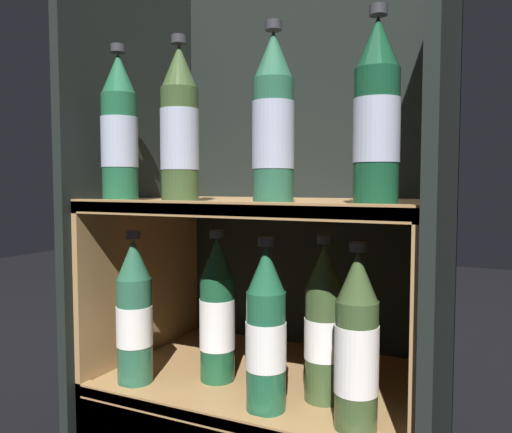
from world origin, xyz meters
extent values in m
cube|color=black|center=(0.00, 0.41, 0.51)|extent=(0.64, 0.02, 1.01)
cube|color=black|center=(-0.31, 0.20, 0.51)|extent=(0.02, 0.44, 1.01)
cube|color=black|center=(0.31, 0.20, 0.51)|extent=(0.02, 0.44, 1.01)
cube|color=#9E7547|center=(0.00, 0.20, 0.19)|extent=(0.60, 0.40, 0.02)
cube|color=#9E7547|center=(0.00, 0.01, 0.19)|extent=(0.60, 0.02, 0.03)
cube|color=#9E7547|center=(-0.29, 0.20, 0.09)|extent=(0.01, 0.40, 0.18)
cube|color=#9E7547|center=(0.00, 0.20, 0.53)|extent=(0.60, 0.40, 0.02)
cube|color=#9E7547|center=(0.00, 0.01, 0.53)|extent=(0.60, 0.02, 0.03)
cube|color=#9E7547|center=(-0.29, 0.20, 0.26)|extent=(0.01, 0.40, 0.52)
cube|color=#9E7547|center=(0.29, 0.20, 0.26)|extent=(0.01, 0.40, 0.52)
cylinder|color=#1E5638|center=(-0.24, 0.06, 0.63)|extent=(0.06, 0.06, 0.19)
cylinder|color=#9EA8BC|center=(-0.24, 0.06, 0.64)|extent=(0.07, 0.07, 0.09)
cone|color=#1E5638|center=(-0.24, 0.06, 0.77)|extent=(0.06, 0.06, 0.07)
cylinder|color=#333338|center=(-0.24, 0.06, 0.81)|extent=(0.03, 0.03, 0.01)
cylinder|color=#384C28|center=(-0.11, 0.06, 0.63)|extent=(0.06, 0.06, 0.19)
cylinder|color=#9EA8BC|center=(-0.11, 0.06, 0.64)|extent=(0.07, 0.07, 0.10)
cone|color=#384C28|center=(-0.11, 0.06, 0.77)|extent=(0.06, 0.06, 0.07)
cylinder|color=#333338|center=(-0.11, 0.06, 0.81)|extent=(0.03, 0.03, 0.01)
cylinder|color=#285B42|center=(0.07, 0.06, 0.63)|extent=(0.06, 0.06, 0.19)
cylinder|color=#9EA8BC|center=(0.07, 0.06, 0.64)|extent=(0.07, 0.07, 0.10)
cone|color=#285B42|center=(0.07, 0.06, 0.77)|extent=(0.06, 0.06, 0.07)
cylinder|color=#333338|center=(0.07, 0.06, 0.81)|extent=(0.03, 0.03, 0.01)
cylinder|color=#144228|center=(0.23, 0.06, 0.63)|extent=(0.06, 0.06, 0.19)
cylinder|color=#9EA8BC|center=(0.23, 0.06, 0.64)|extent=(0.07, 0.07, 0.09)
cone|color=#144228|center=(0.23, 0.06, 0.77)|extent=(0.06, 0.06, 0.07)
cylinder|color=#333338|center=(0.23, 0.06, 0.81)|extent=(0.03, 0.03, 0.01)
cylinder|color=#285B42|center=(-0.21, 0.06, 0.30)|extent=(0.06, 0.06, 0.19)
cylinder|color=white|center=(-0.21, 0.06, 0.31)|extent=(0.07, 0.07, 0.07)
cone|color=#285B42|center=(-0.21, 0.06, 0.43)|extent=(0.06, 0.06, 0.07)
cylinder|color=#333338|center=(-0.21, 0.06, 0.47)|extent=(0.03, 0.03, 0.01)
cylinder|color=#1E5638|center=(0.06, 0.06, 0.30)|extent=(0.06, 0.06, 0.19)
cylinder|color=white|center=(0.06, 0.06, 0.31)|extent=(0.07, 0.07, 0.08)
cone|color=#1E5638|center=(0.06, 0.06, 0.43)|extent=(0.06, 0.06, 0.07)
cylinder|color=#333338|center=(0.06, 0.06, 0.47)|extent=(0.03, 0.03, 0.01)
cylinder|color=#384C28|center=(0.20, 0.06, 0.30)|extent=(0.06, 0.06, 0.19)
cylinder|color=white|center=(0.20, 0.06, 0.31)|extent=(0.07, 0.07, 0.10)
cone|color=#384C28|center=(0.20, 0.06, 0.43)|extent=(0.06, 0.06, 0.07)
cylinder|color=#333338|center=(0.20, 0.06, 0.47)|extent=(0.03, 0.03, 0.01)
cylinder|color=#194C2D|center=(-0.08, 0.13, 0.30)|extent=(0.06, 0.06, 0.19)
cylinder|color=white|center=(-0.08, 0.13, 0.31)|extent=(0.07, 0.07, 0.09)
cone|color=#194C2D|center=(-0.08, 0.13, 0.43)|extent=(0.06, 0.06, 0.07)
cylinder|color=#333338|center=(-0.08, 0.13, 0.47)|extent=(0.03, 0.03, 0.01)
cylinder|color=#384C28|center=(0.13, 0.13, 0.30)|extent=(0.06, 0.06, 0.19)
cylinder|color=white|center=(0.13, 0.13, 0.31)|extent=(0.07, 0.07, 0.07)
cone|color=#384C28|center=(0.13, 0.13, 0.43)|extent=(0.06, 0.06, 0.07)
cylinder|color=#333338|center=(0.13, 0.13, 0.47)|extent=(0.03, 0.03, 0.01)
camera|label=1|loc=(0.38, -0.66, 0.57)|focal=35.00mm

